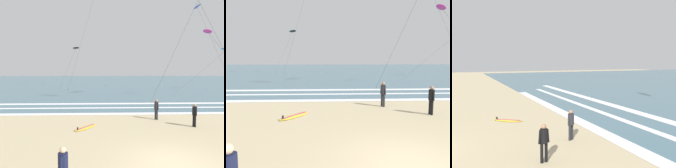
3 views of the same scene
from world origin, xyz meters
The scene contains 10 objects.
ground_plane centered at (0.00, 0.00, 0.00)m, with size 160.00×160.00×0.00m, color tan.
ocean_surface centered at (0.00, 54.76, 0.01)m, with size 140.00×90.00×0.01m, color #476B7A.
wave_foam_shoreline centered at (0.07, 10.16, 0.01)m, with size 37.60×0.93×0.01m, color white.
wave_foam_mid_break centered at (0.15, 13.07, 0.01)m, with size 42.88×0.61×0.01m, color white.
wave_foam_outer_break centered at (1.39, 15.67, 0.01)m, with size 54.39×0.98×0.01m, color white.
surfer_right_near centered at (3.32, 5.76, 0.96)m, with size 0.32×0.52×1.60m.
surfer_mid_group centered at (1.18, 7.96, 0.96)m, with size 0.32×0.49×1.60m.
surfboard_left_pile centered at (-4.17, 5.66, 0.05)m, with size 1.71×2.06×0.25m.
kite_magenta_low_near centered at (10.44, 19.21, 8.70)m, with size 7.99×2.94×8.97m.
kite_black_distant_high centered at (-9.20, 40.29, 8.39)m, with size 3.50×8.61×8.65m.
Camera 2 is at (-2.43, -6.22, 3.13)m, focal length 36.26 mm.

